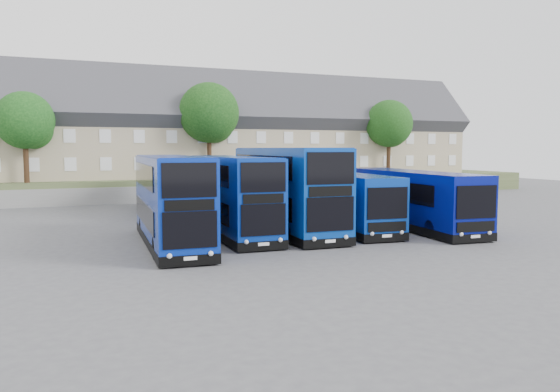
{
  "coord_description": "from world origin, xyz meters",
  "views": [
    {
      "loc": [
        -11.84,
        -25.64,
        4.9
      ],
      "look_at": [
        -0.01,
        2.89,
        2.2
      ],
      "focal_mm": 35.0,
      "sensor_mm": 36.0,
      "label": 1
    }
  ],
  "objects": [
    {
      "name": "ground",
      "position": [
        0.0,
        0.0,
        0.0
      ],
      "size": [
        120.0,
        120.0,
        0.0
      ],
      "primitive_type": "plane",
      "color": "#4D4D52",
      "rests_on": "ground"
    },
    {
      "name": "retaining_wall",
      "position": [
        0.0,
        24.0,
        0.75
      ],
      "size": [
        70.0,
        0.4,
        1.5
      ],
      "primitive_type": "cube",
      "color": "slate",
      "rests_on": "ground"
    },
    {
      "name": "earth_bank",
      "position": [
        0.0,
        34.0,
        1.0
      ],
      "size": [
        80.0,
        20.0,
        2.0
      ],
      "primitive_type": "cube",
      "color": "#495630",
      "rests_on": "ground"
    },
    {
      "name": "terrace_row",
      "position": [
        3.0,
        30.0,
        6.6
      ],
      "size": [
        60.0,
        10.4,
        11.2
      ],
      "color": "tan",
      "rests_on": "earth_bank"
    },
    {
      "name": "dd_front_left",
      "position": [
        -6.45,
        1.74,
        2.2
      ],
      "size": [
        3.26,
        11.41,
        4.48
      ],
      "rotation": [
        0.0,
        0.0,
        -0.06
      ],
      "color": "#08279D",
      "rests_on": "ground"
    },
    {
      "name": "dd_front_mid",
      "position": [
        -2.62,
        3.64,
        2.17
      ],
      "size": [
        2.96,
        11.19,
        4.41
      ],
      "rotation": [
        0.0,
        0.0,
        -0.04
      ],
      "color": "#082B92",
      "rests_on": "ground"
    },
    {
      "name": "dd_front_right",
      "position": [
        0.74,
        3.77,
        2.41
      ],
      "size": [
        3.37,
        12.42,
        4.89
      ],
      "rotation": [
        0.0,
        0.0,
        -0.05
      ],
      "color": "#08379B",
      "rests_on": "ground"
    },
    {
      "name": "dd_rear_left",
      "position": [
        -4.3,
        16.08,
        2.0
      ],
      "size": [
        2.96,
        10.38,
        4.08
      ],
      "rotation": [
        0.0,
        0.0,
        -0.06
      ],
      "color": "#0836A1",
      "rests_on": "ground"
    },
    {
      "name": "dd_rear_right",
      "position": [
        2.71,
        15.41,
        1.9
      ],
      "size": [
        2.31,
        9.79,
        3.88
      ],
      "rotation": [
        0.0,
        0.0,
        0.01
      ],
      "color": "#08219D",
      "rests_on": "ground"
    },
    {
      "name": "coach_east_a",
      "position": [
        4.55,
        4.07,
        1.65
      ],
      "size": [
        3.84,
        12.54,
        3.38
      ],
      "rotation": [
        0.0,
        0.0,
        -0.1
      ],
      "color": "#08339D",
      "rests_on": "ground"
    },
    {
      "name": "coach_east_b",
      "position": [
        8.63,
        2.41,
        1.72
      ],
      "size": [
        3.92,
        13.0,
        3.5
      ],
      "rotation": [
        0.0,
        0.0,
        -0.1
      ],
      "color": "#060F7A",
      "rests_on": "ground"
    },
    {
      "name": "tree_west",
      "position": [
        -13.85,
        25.1,
        7.05
      ],
      "size": [
        4.8,
        4.8,
        7.65
      ],
      "color": "#382314",
      "rests_on": "earth_bank"
    },
    {
      "name": "tree_mid",
      "position": [
        2.15,
        25.6,
        8.07
      ],
      "size": [
        5.76,
        5.76,
        9.18
      ],
      "color": "#382314",
      "rests_on": "earth_bank"
    },
    {
      "name": "tree_east",
      "position": [
        22.15,
        25.1,
        7.39
      ],
      "size": [
        5.12,
        5.12,
        8.16
      ],
      "color": "#382314",
      "rests_on": "earth_bank"
    },
    {
      "name": "tree_far",
      "position": [
        28.15,
        32.1,
        7.73
      ],
      "size": [
        5.44,
        5.44,
        8.67
      ],
      "color": "#382314",
      "rests_on": "earth_bank"
    }
  ]
}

